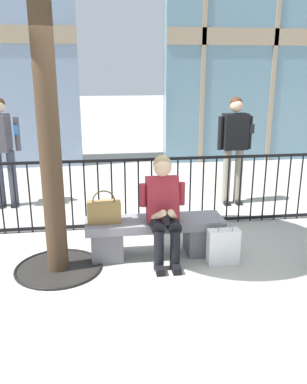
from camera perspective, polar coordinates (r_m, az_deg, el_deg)
name	(u,v)px	position (r m, az deg, el deg)	size (l,w,h in m)	color
ground_plane	(155,255)	(4.91, 0.17, -8.74)	(60.00, 60.00, 0.00)	#B2ADA3
stone_bench	(155,233)	(4.80, 0.17, -5.82)	(1.60, 0.44, 0.45)	slate
seated_person_with_phone	(163,206)	(4.56, 1.40, -1.98)	(0.52, 0.66, 1.21)	black
handbag_on_bench	(104,211)	(4.64, -6.93, -2.70)	(0.38, 0.18, 0.38)	olive
shopping_bag	(223,246)	(4.68, 9.72, -7.49)	(0.36, 0.14, 0.52)	white
bystander_at_railing	(234,143)	(6.60, 11.24, 6.75)	(0.55, 0.27, 1.71)	gray
bystander_further_back	(2,144)	(6.77, -20.36, 6.27)	(0.55, 0.40, 1.71)	#383D4C
plaza_railing	(145,192)	(5.59, -1.19, -0.06)	(9.61, 0.04, 0.98)	black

